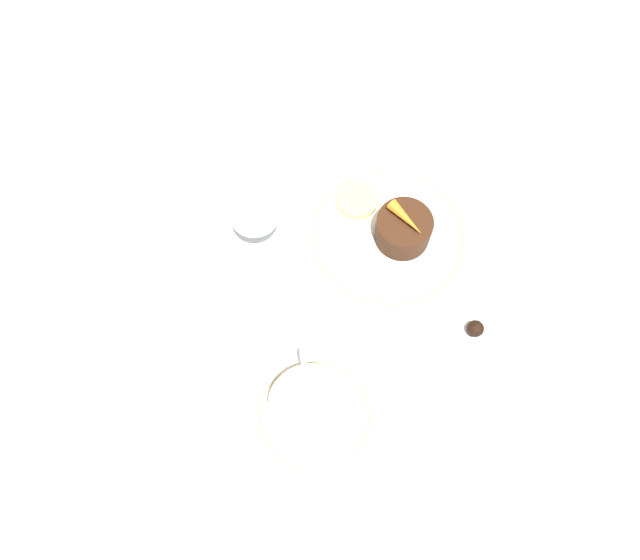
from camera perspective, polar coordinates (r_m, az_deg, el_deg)
ground_plane at (r=0.86m, az=4.97°, el=3.22°), size 3.00×3.00×0.00m
dinner_plate at (r=0.86m, az=6.19°, el=3.94°), size 0.22×0.22×0.01m
saucer at (r=0.78m, az=-0.50°, el=-12.32°), size 0.15×0.15×0.01m
coffee_cup at (r=0.74m, az=-0.82°, el=-11.83°), size 0.12×0.10×0.06m
spoon at (r=0.78m, az=-0.73°, el=-9.25°), size 0.02×0.11×0.00m
wine_glass at (r=0.81m, az=-6.16°, el=6.67°), size 0.07×0.07×0.12m
fork at (r=0.81m, az=5.18°, el=-5.84°), size 0.04×0.17×0.01m
dessert_cake at (r=0.84m, az=7.65°, el=4.52°), size 0.08×0.08×0.04m
carrot_garnish at (r=0.81m, az=7.91°, el=5.48°), size 0.06×0.04×0.02m
pineapple_slice at (r=0.87m, az=3.43°, el=7.33°), size 0.06×0.06×0.01m
chocolate_truffle at (r=0.83m, az=14.02°, el=-4.33°), size 0.02×0.02×0.02m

